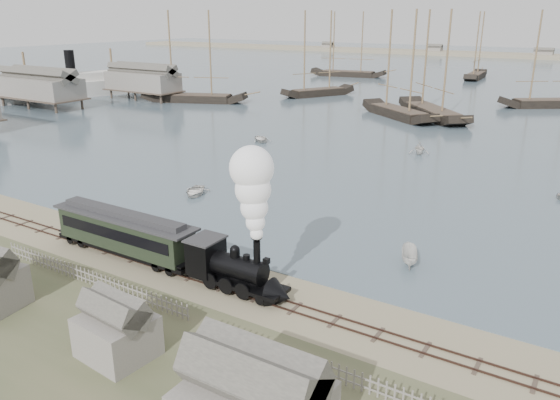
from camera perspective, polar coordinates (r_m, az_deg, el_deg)
The scene contains 23 objects.
ground at distance 43.08m, azimuth -6.34°, elevation -7.27°, with size 600.00×600.00×0.00m, color tan.
harbor_water at distance 202.43m, azimuth 25.60°, elevation 11.67°, with size 600.00×336.00×0.06m, color #4D636E.
rail_track at distance 41.69m, azimuth -8.05°, elevation -8.22°, with size 120.00×1.80×0.16m.
picket_fence_west at distance 42.94m, azimuth -19.16°, elevation -8.37°, with size 19.00×0.10×1.20m, color slate, non-canonical shape.
picket_fence_east at distance 31.73m, azimuth 3.57°, elevation -17.68°, with size 15.00×0.10×1.20m, color slate, non-canonical shape.
shed_mid at distance 34.42m, azimuth -16.45°, elevation -15.27°, with size 4.00×3.50×3.60m, color slate, non-canonical shape.
western_wharf at distance 123.35m, azimuth -23.22°, elevation 10.42°, with size 36.00×56.00×8.00m, color slate, non-canonical shape.
locomotive at distance 37.39m, azimuth -3.50°, elevation -3.36°, with size 8.32×3.11×10.37m.
passenger_coach at distance 46.10m, azimuth -15.95°, elevation -3.20°, with size 14.03×2.71×3.41m.
beached_dinghy at distance 48.93m, azimuth -15.48°, elevation -4.03°, with size 4.21×3.00×0.87m, color silver.
steamship at distance 143.26m, azimuth -20.98°, elevation 12.24°, with size 49.75×8.29×10.88m, color silver, non-canonical shape.
rowboat_0 at distance 60.61m, azimuth -8.89°, elevation 0.91°, with size 3.90×2.79×0.81m, color silver.
rowboat_1 at distance 64.02m, azimuth -3.77°, elevation 2.40°, with size 2.91×2.51×1.53m, color silver.
rowboat_2 at distance 44.56m, azimuth 13.34°, elevation -5.78°, with size 3.30×1.24×1.28m, color silver.
rowboat_6 at distance 86.11m, azimuth -2.04°, elevation 6.45°, with size 3.93×2.81×0.81m, color silver.
rowboat_7 at distance 80.18m, azimuth 14.36°, elevation 5.28°, with size 3.27×2.82×1.72m, color silver.
schooner_0 at distance 126.44m, azimuth -9.16°, elevation 14.58°, with size 23.90×5.52×20.00m, color black, non-canonical shape.
schooner_1 at distance 135.00m, azimuth 4.08°, elevation 15.01°, with size 19.14×4.42×20.00m, color black, non-canonical shape.
schooner_2 at distance 109.93m, azimuth 16.05°, elevation 13.50°, with size 24.27×5.60×20.00m, color black, non-canonical shape.
schooner_3 at distance 130.70m, azimuth 26.88°, elevation 12.98°, with size 20.93×4.83×20.00m, color black, non-canonical shape.
schooner_6 at distance 180.36m, azimuth 7.24°, elevation 15.85°, with size 23.95×5.53×20.00m, color black, non-canonical shape.
schooner_7 at distance 182.80m, azimuth 20.07°, elevation 14.95°, with size 19.44×4.49×20.00m, color black, non-canonical shape.
schooner_10 at distance 107.76m, azimuth 12.58°, elevation 13.68°, with size 20.93×4.83×20.00m, color black, non-canonical shape.
Camera 1 is at (24.44, -30.07, 18.84)m, focal length 35.00 mm.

